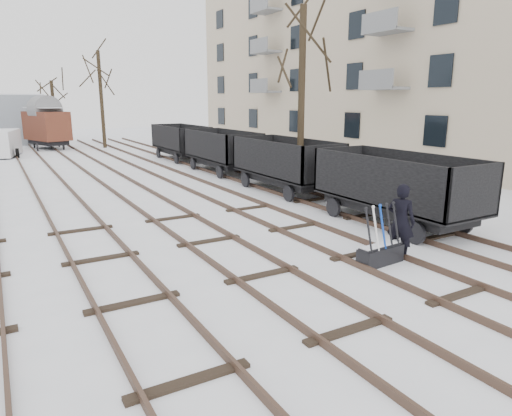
{
  "coord_description": "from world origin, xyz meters",
  "views": [
    {
      "loc": [
        -5.07,
        -8.51,
        3.98
      ],
      "look_at": [
        0.76,
        1.61,
        1.2
      ],
      "focal_mm": 32.0,
      "sensor_mm": 36.0,
      "label": 1
    }
  ],
  "objects": [
    {
      "name": "box_van_wagon",
      "position": [
        -1.05,
        33.04,
        1.96
      ],
      "size": [
        3.62,
        4.93,
        3.37
      ],
      "rotation": [
        0.0,
        0.0,
        0.32
      ],
      "color": "black",
      "rests_on": "ground"
    },
    {
      "name": "freight_wagon_d",
      "position": [
        6.0,
        20.92,
        0.88
      ],
      "size": [
        2.25,
        5.64,
        2.3
      ],
      "color": "black",
      "rests_on": "ground"
    },
    {
      "name": "tree_near",
      "position": [
        6.77,
        8.11,
        3.92
      ],
      "size": [
        0.3,
        0.3,
        7.83
      ],
      "primitive_type": "cylinder",
      "color": "black",
      "rests_on": "ground"
    },
    {
      "name": "worker",
      "position": [
        3.7,
        -0.66,
        0.97
      ],
      "size": [
        0.71,
        0.84,
        1.95
      ],
      "primitive_type": "imported",
      "rotation": [
        0.0,
        0.0,
        1.99
      ],
      "color": "black",
      "rests_on": "ground"
    },
    {
      "name": "freight_wagon_c",
      "position": [
        6.0,
        14.52,
        0.88
      ],
      "size": [
        2.25,
        5.64,
        2.3
      ],
      "color": "black",
      "rests_on": "ground"
    },
    {
      "name": "ground_frame",
      "position": [
        2.95,
        -0.76,
        0.28
      ],
      "size": [
        1.33,
        0.53,
        1.49
      ],
      "rotation": [
        0.0,
        0.0,
        0.09
      ],
      "color": "black",
      "rests_on": "ground"
    },
    {
      "name": "ground",
      "position": [
        0.0,
        0.0,
        0.0
      ],
      "size": [
        120.0,
        120.0,
        0.0
      ],
      "primitive_type": "plane",
      "color": "white",
      "rests_on": "ground"
    },
    {
      "name": "tracks",
      "position": [
        -0.0,
        13.67,
        0.07
      ],
      "size": [
        13.9,
        52.0,
        0.16
      ],
      "color": "black",
      "rests_on": "ground"
    },
    {
      "name": "tree_far_left",
      "position": [
        0.26,
        38.56,
        2.86
      ],
      "size": [
        0.3,
        0.3,
        5.72
      ],
      "primitive_type": "cylinder",
      "color": "black",
      "rests_on": "ground"
    },
    {
      "name": "apartment_block",
      "position": [
        19.95,
        14.0,
        8.05
      ],
      "size": [
        10.12,
        45.0,
        16.1
      ],
      "color": "#BFAB93",
      "rests_on": "ground"
    },
    {
      "name": "panel_van",
      "position": [
        -4.52,
        28.86,
        0.98
      ],
      "size": [
        2.79,
        4.59,
        1.89
      ],
      "rotation": [
        0.0,
        0.0,
        -0.23
      ],
      "color": "silver",
      "rests_on": "ground"
    },
    {
      "name": "freight_wagon_a",
      "position": [
        6.0,
        1.72,
        0.88
      ],
      "size": [
        2.25,
        5.64,
        2.3
      ],
      "color": "black",
      "rests_on": "ground"
    },
    {
      "name": "freight_wagon_b",
      "position": [
        6.0,
        8.12,
        0.88
      ],
      "size": [
        2.25,
        5.64,
        2.3
      ],
      "color": "black",
      "rests_on": "ground"
    },
    {
      "name": "shed_right",
      "position": [
        -4.0,
        40.0,
        2.25
      ],
      "size": [
        7.0,
        6.0,
        4.5
      ],
      "color": "gray",
      "rests_on": "ground"
    },
    {
      "name": "tree_far_right",
      "position": [
        3.22,
        31.72,
        3.95
      ],
      "size": [
        0.3,
        0.3,
        7.9
      ],
      "primitive_type": "cylinder",
      "color": "black",
      "rests_on": "ground"
    }
  ]
}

